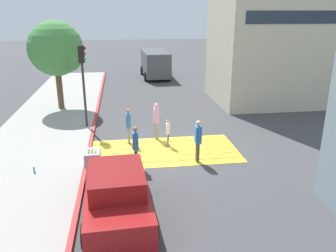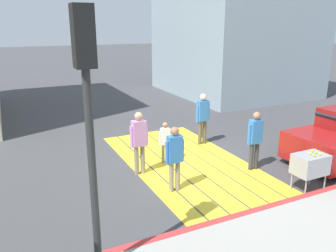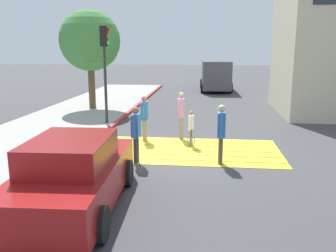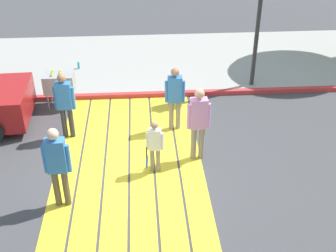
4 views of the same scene
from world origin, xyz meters
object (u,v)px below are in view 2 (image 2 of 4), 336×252
pedestrian_adult_trailing (203,115)px  pedestrian_adult_side (175,155)px  traffic_light_corner (87,94)px  pedestrian_child_with_racket (165,140)px  pedestrian_adult_lead (139,139)px  tennis_ball_cart (310,164)px  pedestrian_teen_behind (255,137)px

pedestrian_adult_trailing → pedestrian_adult_side: (-2.67, 2.42, -0.06)m
traffic_light_corner → pedestrian_child_with_racket: bearing=-38.5°
pedestrian_adult_lead → pedestrian_adult_side: (-1.31, -0.40, -0.06)m
pedestrian_child_with_racket → tennis_ball_cart: bearing=-142.3°
tennis_ball_cart → pedestrian_child_with_racket: bearing=37.7°
pedestrian_adult_lead → pedestrian_adult_trailing: (1.36, -2.83, -0.00)m
pedestrian_adult_trailing → pedestrian_teen_behind: size_ratio=1.04×
traffic_light_corner → pedestrian_child_with_racket: 5.40m
pedestrian_adult_lead → pedestrian_adult_trailing: bearing=-64.3°
tennis_ball_cart → pedestrian_adult_side: size_ratio=0.61×
tennis_ball_cart → pedestrian_adult_trailing: size_ratio=0.58×
pedestrian_teen_behind → traffic_light_corner: bearing=114.3°
tennis_ball_cart → pedestrian_adult_lead: size_ratio=0.58×
pedestrian_child_with_racket → traffic_light_corner: bearing=141.5°
pedestrian_teen_behind → pedestrian_child_with_racket: (1.53, 2.03, -0.28)m
pedestrian_adult_side → pedestrian_adult_lead: bearing=17.1°
pedestrian_adult_lead → pedestrian_adult_trailing: size_ratio=1.00×
traffic_light_corner → tennis_ball_cart: size_ratio=4.17×
pedestrian_adult_lead → pedestrian_child_with_racket: bearing=-67.1°
pedestrian_teen_behind → pedestrian_adult_lead: bearing=69.6°
pedestrian_adult_side → pedestrian_teen_behind: bearing=-85.7°
pedestrian_teen_behind → pedestrian_child_with_racket: 2.56m
pedestrian_adult_side → pedestrian_teen_behind: (0.19, -2.61, 0.02)m
pedestrian_adult_side → pedestrian_child_with_racket: bearing=-18.4°
tennis_ball_cart → pedestrian_adult_side: bearing=64.8°
tennis_ball_cart → pedestrian_adult_trailing: (4.08, 0.57, 0.33)m
pedestrian_adult_trailing → pedestrian_adult_side: 3.61m
pedestrian_adult_lead → pedestrian_teen_behind: (-1.12, -3.01, -0.04)m
traffic_light_corner → pedestrian_teen_behind: (2.28, -5.06, -2.05)m
tennis_ball_cart → pedestrian_child_with_racket: size_ratio=0.81×
traffic_light_corner → tennis_ball_cart: bearing=-82.9°
tennis_ball_cart → pedestrian_adult_trailing: 4.14m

